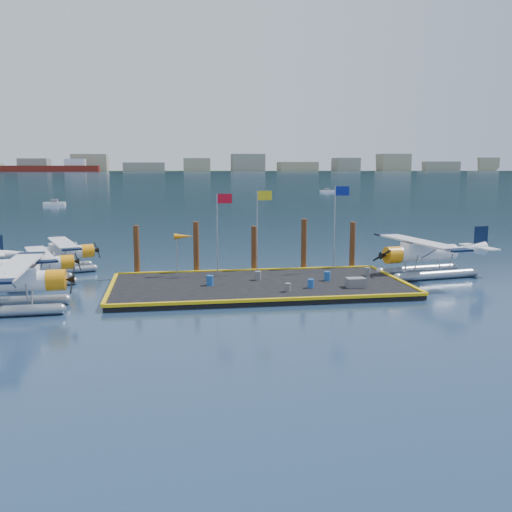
{
  "coord_description": "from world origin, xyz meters",
  "views": [
    {
      "loc": [
        -6.2,
        -38.15,
        8.43
      ],
      "look_at": [
        0.12,
        2.0,
        1.99
      ],
      "focal_mm": 40.0,
      "sensor_mm": 36.0,
      "label": 1
    }
  ],
  "objects_px": {
    "piling_4": "(352,247)",
    "drum_3": "(288,287)",
    "seaplane_b": "(35,267)",
    "seaplane_d": "(423,256)",
    "drum_1": "(311,283)",
    "drum_2": "(327,276)",
    "piling_1": "(196,249)",
    "piling_3": "(304,246)",
    "piling_0": "(137,252)",
    "windsock": "(183,237)",
    "piling_2": "(254,250)",
    "seaplane_a": "(10,285)",
    "flagpole_red": "(220,221)",
    "drum_4": "(368,272)",
    "drum_5": "(258,276)",
    "seaplane_c": "(59,255)",
    "crate": "(355,283)",
    "flagpole_blue": "(337,215)",
    "flagpole_yellow": "(260,219)",
    "drum_0": "(210,280)"
  },
  "relations": [
    {
      "from": "piling_4",
      "to": "drum_3",
      "type": "bearing_deg",
      "value": -130.34
    },
    {
      "from": "seaplane_b",
      "to": "seaplane_d",
      "type": "bearing_deg",
      "value": 69.33
    },
    {
      "from": "drum_1",
      "to": "drum_2",
      "type": "distance_m",
      "value": 2.83
    },
    {
      "from": "piling_1",
      "to": "piling_3",
      "type": "distance_m",
      "value": 8.5
    },
    {
      "from": "seaplane_b",
      "to": "piling_0",
      "type": "bearing_deg",
      "value": 85.79
    },
    {
      "from": "windsock",
      "to": "piling_0",
      "type": "distance_m",
      "value": 4.02
    },
    {
      "from": "piling_2",
      "to": "seaplane_d",
      "type": "bearing_deg",
      "value": -13.58
    },
    {
      "from": "seaplane_a",
      "to": "flagpole_red",
      "type": "relative_size",
      "value": 1.72
    },
    {
      "from": "drum_4",
      "to": "piling_0",
      "type": "height_order",
      "value": "piling_0"
    },
    {
      "from": "drum_3",
      "to": "drum_5",
      "type": "height_order",
      "value": "drum_5"
    },
    {
      "from": "seaplane_b",
      "to": "drum_2",
      "type": "bearing_deg",
      "value": 62.27
    },
    {
      "from": "flagpole_red",
      "to": "windsock",
      "type": "distance_m",
      "value": 2.97
    },
    {
      "from": "drum_3",
      "to": "drum_5",
      "type": "distance_m",
      "value": 4.21
    },
    {
      "from": "drum_5",
      "to": "piling_4",
      "type": "bearing_deg",
      "value": 27.28
    },
    {
      "from": "seaplane_b",
      "to": "drum_4",
      "type": "distance_m",
      "value": 24.04
    },
    {
      "from": "seaplane_b",
      "to": "piling_3",
      "type": "bearing_deg",
      "value": 76.89
    },
    {
      "from": "seaplane_b",
      "to": "seaplane_d",
      "type": "relative_size",
      "value": 0.82
    },
    {
      "from": "flagpole_red",
      "to": "seaplane_c",
      "type": "bearing_deg",
      "value": 158.28
    },
    {
      "from": "crate",
      "to": "piling_2",
      "type": "distance_m",
      "value": 9.64
    },
    {
      "from": "seaplane_d",
      "to": "seaplane_a",
      "type": "bearing_deg",
      "value": 93.19
    },
    {
      "from": "seaplane_c",
      "to": "piling_0",
      "type": "relative_size",
      "value": 2.24
    },
    {
      "from": "seaplane_c",
      "to": "piling_1",
      "type": "relative_size",
      "value": 2.13
    },
    {
      "from": "seaplane_a",
      "to": "drum_2",
      "type": "relative_size",
      "value": 16.11
    },
    {
      "from": "seaplane_c",
      "to": "drum_4",
      "type": "height_order",
      "value": "seaplane_c"
    },
    {
      "from": "piling_2",
      "to": "piling_4",
      "type": "xyz_separation_m",
      "value": [
        8.0,
        0.0,
        0.1
      ]
    },
    {
      "from": "seaplane_a",
      "to": "drum_4",
      "type": "distance_m",
      "value": 24.3
    },
    {
      "from": "flagpole_blue",
      "to": "piling_2",
      "type": "height_order",
      "value": "flagpole_blue"
    },
    {
      "from": "crate",
      "to": "flagpole_yellow",
      "type": "distance_m",
      "value": 9.03
    },
    {
      "from": "seaplane_b",
      "to": "drum_3",
      "type": "height_order",
      "value": "seaplane_b"
    },
    {
      "from": "seaplane_a",
      "to": "drum_3",
      "type": "bearing_deg",
      "value": 91.16
    },
    {
      "from": "drum_4",
      "to": "piling_2",
      "type": "xyz_separation_m",
      "value": [
        -7.88,
        3.98,
        1.19
      ]
    },
    {
      "from": "seaplane_c",
      "to": "flagpole_blue",
      "type": "height_order",
      "value": "flagpole_blue"
    },
    {
      "from": "drum_0",
      "to": "piling_4",
      "type": "distance_m",
      "value": 13.19
    },
    {
      "from": "seaplane_b",
      "to": "piling_2",
      "type": "bearing_deg",
      "value": 78.12
    },
    {
      "from": "drum_4",
      "to": "drum_5",
      "type": "bearing_deg",
      "value": -177.63
    },
    {
      "from": "seaplane_d",
      "to": "drum_0",
      "type": "relative_size",
      "value": 15.62
    },
    {
      "from": "piling_0",
      "to": "flagpole_blue",
      "type": "bearing_deg",
      "value": -6.01
    },
    {
      "from": "seaplane_c",
      "to": "drum_1",
      "type": "height_order",
      "value": "seaplane_c"
    },
    {
      "from": "seaplane_b",
      "to": "drum_4",
      "type": "relative_size",
      "value": 14.06
    },
    {
      "from": "seaplane_d",
      "to": "piling_2",
      "type": "bearing_deg",
      "value": 67.14
    },
    {
      "from": "drum_0",
      "to": "drum_4",
      "type": "relative_size",
      "value": 1.1
    },
    {
      "from": "crate",
      "to": "piling_1",
      "type": "bearing_deg",
      "value": 142.99
    },
    {
      "from": "drum_3",
      "to": "piling_3",
      "type": "distance_m",
      "value": 8.99
    },
    {
      "from": "seaplane_c",
      "to": "piling_2",
      "type": "distance_m",
      "value": 15.7
    },
    {
      "from": "flagpole_blue",
      "to": "piling_3",
      "type": "bearing_deg",
      "value": 143.93
    },
    {
      "from": "drum_0",
      "to": "windsock",
      "type": "distance_m",
      "value": 4.96
    },
    {
      "from": "drum_0",
      "to": "piling_2",
      "type": "xyz_separation_m",
      "value": [
        3.89,
        5.57,
        1.16
      ]
    },
    {
      "from": "seaplane_a",
      "to": "drum_0",
      "type": "height_order",
      "value": "seaplane_a"
    },
    {
      "from": "drum_0",
      "to": "drum_1",
      "type": "relative_size",
      "value": 1.15
    },
    {
      "from": "drum_5",
      "to": "flagpole_red",
      "type": "distance_m",
      "value": 5.17
    }
  ]
}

